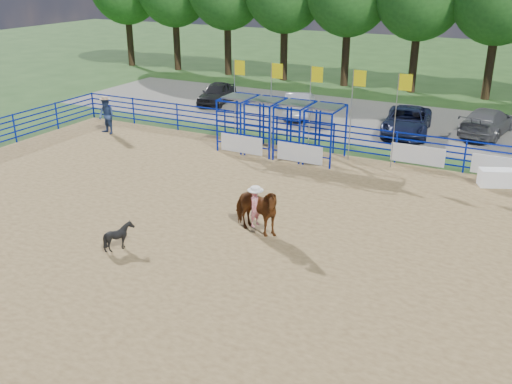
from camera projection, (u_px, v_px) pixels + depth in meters
ground at (230, 235)px, 19.22m from camera, size 120.00×120.00×0.00m
arena_dirt at (230, 235)px, 19.21m from camera, size 30.00×20.00×0.02m
gravel_strip at (374, 120)px, 33.23m from camera, size 40.00×10.00×0.01m
announcer_table at (496, 178)px, 23.28m from camera, size 1.48×1.11×0.71m
horse_and_rider at (255, 208)px, 18.99m from camera, size 2.21×1.35×2.32m
calf at (119, 236)px, 18.08m from camera, size 1.01×0.95×0.91m
spectator_cowboy at (106, 116)px, 30.24m from camera, size 1.08×0.93×1.99m
car_a at (217, 93)px, 37.02m from camera, size 2.25×4.17×1.35m
car_b at (299, 104)px, 34.01m from camera, size 2.76×4.60×1.43m
car_c at (407, 121)px, 30.35m from camera, size 2.94×5.27×1.39m
car_d at (487, 122)px, 30.23m from camera, size 2.76×5.15×1.42m
perimeter_fence at (230, 215)px, 18.94m from camera, size 30.10×20.10×1.50m
chute_assembly at (288, 129)px, 26.85m from camera, size 19.32×2.41×4.20m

